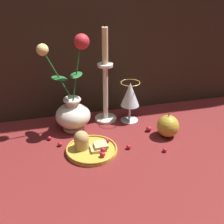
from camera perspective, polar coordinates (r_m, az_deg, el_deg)
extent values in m
plane|color=maroon|center=(1.11, -2.29, -5.25)|extent=(2.40, 2.40, 0.00)
cylinder|color=silver|center=(1.19, -7.00, -2.76)|extent=(0.08, 0.08, 0.01)
ellipsoid|color=silver|center=(1.16, -7.13, -0.65)|extent=(0.13, 0.13, 0.09)
cylinder|color=silver|center=(1.14, -7.27, 1.49)|extent=(0.05, 0.05, 0.03)
torus|color=silver|center=(1.13, -7.32, 2.26)|extent=(0.06, 0.06, 0.01)
cylinder|color=#23662D|center=(1.10, -9.87, 6.54)|extent=(0.09, 0.02, 0.19)
ellipsoid|color=#23662D|center=(1.10, -9.61, 6.10)|extent=(0.07, 0.08, 0.00)
sphere|color=#EFD67A|center=(1.07, -12.62, 11.05)|extent=(0.04, 0.04, 0.04)
cylinder|color=#23662D|center=(1.09, -6.49, 7.28)|extent=(0.05, 0.02, 0.21)
ellipsoid|color=#23662D|center=(1.09, -6.58, 6.76)|extent=(0.07, 0.08, 0.00)
sphere|color=red|center=(1.05, -5.58, 12.70)|extent=(0.05, 0.05, 0.05)
cylinder|color=gold|center=(1.05, -3.75, -7.04)|extent=(0.17, 0.17, 0.01)
torus|color=gold|center=(1.04, -3.76, -6.68)|extent=(0.17, 0.17, 0.01)
cylinder|color=tan|center=(1.04, -5.59, -5.67)|extent=(0.05, 0.05, 0.04)
sphere|color=tan|center=(1.03, -5.63, -4.80)|extent=(0.05, 0.05, 0.05)
cube|color=#DBBC7A|center=(1.04, -2.73, -6.72)|extent=(0.05, 0.05, 0.01)
cube|color=#DBBC7A|center=(1.04, -2.09, -6.04)|extent=(0.04, 0.04, 0.01)
sphere|color=#AD192D|center=(1.00, -1.74, -7.78)|extent=(0.02, 0.02, 0.02)
sphere|color=#AD192D|center=(1.02, -1.66, -6.95)|extent=(0.02, 0.02, 0.02)
sphere|color=#AD192D|center=(1.04, -1.14, -6.40)|extent=(0.02, 0.02, 0.02)
sphere|color=#AD192D|center=(1.07, -0.97, -5.26)|extent=(0.02, 0.02, 0.02)
cylinder|color=silver|center=(1.24, 3.19, -1.41)|extent=(0.07, 0.07, 0.00)
cylinder|color=silver|center=(1.22, 3.23, -0.05)|extent=(0.01, 0.01, 0.06)
cone|color=silver|center=(1.19, 3.32, 3.28)|extent=(0.07, 0.07, 0.09)
cone|color=maroon|center=(1.19, 3.31, 2.67)|extent=(0.06, 0.06, 0.07)
torus|color=gold|center=(1.17, 3.39, 5.38)|extent=(0.07, 0.07, 0.00)
cylinder|color=silver|center=(1.24, -1.16, -1.19)|extent=(0.09, 0.09, 0.01)
cylinder|color=silver|center=(1.19, -1.21, 3.51)|extent=(0.02, 0.02, 0.21)
cylinder|color=silver|center=(1.15, -1.26, 8.57)|extent=(0.06, 0.06, 0.01)
cylinder|color=beige|center=(1.13, -1.30, 11.99)|extent=(0.02, 0.02, 0.13)
cylinder|color=black|center=(1.11, -1.34, 15.53)|extent=(0.00, 0.00, 0.01)
sphere|color=#B2932D|center=(1.13, 10.18, -2.54)|extent=(0.08, 0.08, 0.08)
cylinder|color=#4C3319|center=(1.11, 10.38, -0.47)|extent=(0.00, 0.00, 0.01)
sphere|color=#AD192D|center=(1.13, -11.37, -4.72)|extent=(0.01, 0.01, 0.01)
sphere|color=#AD192D|center=(1.06, 3.05, -6.37)|extent=(0.02, 0.02, 0.02)
sphere|color=#AD192D|center=(1.16, 6.72, -3.10)|extent=(0.02, 0.02, 0.02)
sphere|color=#AD192D|center=(1.08, -9.48, -5.91)|extent=(0.02, 0.02, 0.02)
sphere|color=#AD192D|center=(1.06, 9.63, -6.88)|extent=(0.01, 0.01, 0.01)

